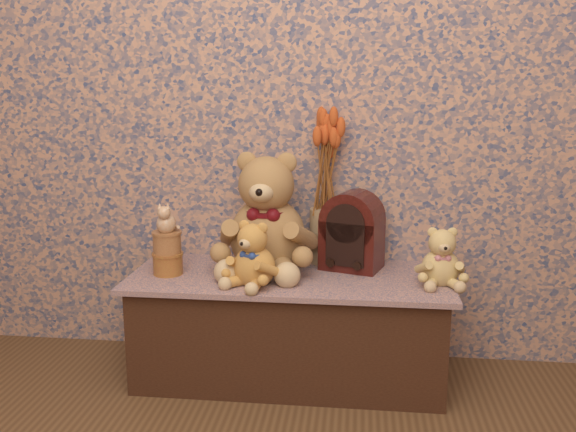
# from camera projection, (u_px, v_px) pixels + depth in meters

# --- Properties ---
(display_shelf) EXTENTS (1.21, 0.52, 0.42)m
(display_shelf) POSITION_uv_depth(u_px,v_px,m) (289.00, 326.00, 2.40)
(display_shelf) COLOR navy
(display_shelf) RESTS_ON ground
(teddy_large) EXTENTS (0.42, 0.49, 0.50)m
(teddy_large) POSITION_uv_depth(u_px,v_px,m) (268.00, 207.00, 2.39)
(teddy_large) COLOR #A2753F
(teddy_large) RESTS_ON display_shelf
(teddy_medium) EXTENTS (0.28, 0.30, 0.25)m
(teddy_medium) POSITION_uv_depth(u_px,v_px,m) (254.00, 251.00, 2.22)
(teddy_medium) COLOR #C98838
(teddy_medium) RESTS_ON display_shelf
(teddy_small) EXTENTS (0.20, 0.23, 0.23)m
(teddy_small) POSITION_uv_depth(u_px,v_px,m) (441.00, 254.00, 2.23)
(teddy_small) COLOR tan
(teddy_small) RESTS_ON display_shelf
(cathedral_radio) EXTENTS (0.26, 0.22, 0.31)m
(cathedral_radio) POSITION_uv_depth(u_px,v_px,m) (352.00, 230.00, 2.41)
(cathedral_radio) COLOR black
(cathedral_radio) RESTS_ON display_shelf
(ceramic_vase) EXTENTS (0.16, 0.16, 0.22)m
(ceramic_vase) POSITION_uv_depth(u_px,v_px,m) (326.00, 236.00, 2.51)
(ceramic_vase) COLOR tan
(ceramic_vase) RESTS_ON display_shelf
(dried_stalks) EXTENTS (0.26, 0.26, 0.44)m
(dried_stalks) POSITION_uv_depth(u_px,v_px,m) (327.00, 154.00, 2.44)
(dried_stalks) COLOR #CC5120
(dried_stalks) RESTS_ON ceramic_vase
(biscuit_tin_lower) EXTENTS (0.14, 0.14, 0.08)m
(biscuit_tin_lower) POSITION_uv_depth(u_px,v_px,m) (168.00, 264.00, 2.36)
(biscuit_tin_lower) COLOR gold
(biscuit_tin_lower) RESTS_ON display_shelf
(biscuit_tin_upper) EXTENTS (0.14, 0.14, 0.08)m
(biscuit_tin_upper) POSITION_uv_depth(u_px,v_px,m) (167.00, 243.00, 2.34)
(biscuit_tin_upper) COLOR tan
(biscuit_tin_upper) RESTS_ON biscuit_tin_lower
(cat_figurine) EXTENTS (0.09, 0.10, 0.12)m
(cat_figurine) POSITION_uv_depth(u_px,v_px,m) (166.00, 217.00, 2.32)
(cat_figurine) COLOR silver
(cat_figurine) RESTS_ON biscuit_tin_upper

